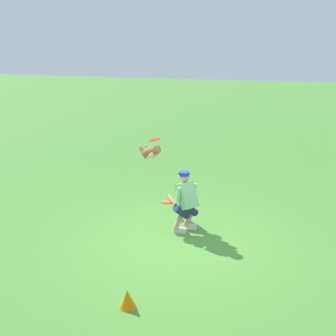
{
  "coord_description": "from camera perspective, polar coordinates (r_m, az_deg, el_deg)",
  "views": [
    {
      "loc": [
        -1.64,
        7.73,
        4.03
      ],
      "look_at": [
        0.46,
        -1.05,
        1.18
      ],
      "focal_mm": 46.8,
      "sensor_mm": 36.0,
      "label": 1
    }
  ],
  "objects": [
    {
      "name": "ground_plane",
      "position": [
        8.87,
        1.33,
        -9.52
      ],
      "size": [
        60.0,
        60.0,
        0.0
      ],
      "primitive_type": "plane",
      "color": "#4A8935"
    },
    {
      "name": "person",
      "position": [
        9.02,
        2.31,
        -4.18
      ],
      "size": [
        0.71,
        0.6,
        1.29
      ],
      "rotation": [
        0.0,
        0.0,
        -0.68
      ],
      "color": "silver",
      "rests_on": "ground_plane"
    },
    {
      "name": "dog",
      "position": [
        10.1,
        -2.32,
        2.05
      ],
      "size": [
        0.73,
        0.77,
        0.49
      ],
      "rotation": [
        0.0,
        0.0,
        2.33
      ],
      "color": "#935E33"
    },
    {
      "name": "frisbee_flying",
      "position": [
        9.87,
        -1.75,
        3.78
      ],
      "size": [
        0.32,
        0.33,
        0.09
      ],
      "primitive_type": "cylinder",
      "rotation": [
        0.13,
        -0.16,
        2.73
      ],
      "color": "red"
    },
    {
      "name": "frisbee_held",
      "position": [
        9.13,
        -0.08,
        -4.48
      ],
      "size": [
        0.38,
        0.38,
        0.09
      ],
      "primitive_type": "cylinder",
      "rotation": [
        0.15,
        0.11,
        5.48
      ],
      "color": "#E74F17",
      "rests_on": "person"
    },
    {
      "name": "training_cone",
      "position": [
        6.95,
        -5.32,
        -16.58
      ],
      "size": [
        0.26,
        0.26,
        0.29
      ],
      "primitive_type": "cone",
      "color": "orange",
      "rests_on": "ground_plane"
    }
  ]
}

